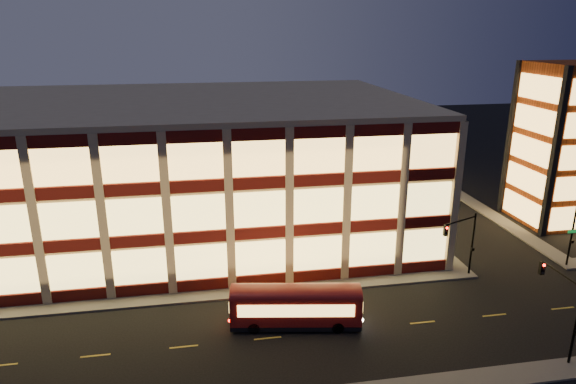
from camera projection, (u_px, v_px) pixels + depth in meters
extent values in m
plane|color=black|center=(210.00, 302.00, 42.30)|extent=(200.00, 200.00, 0.00)
cube|color=#514F4C|center=(173.00, 298.00, 42.71)|extent=(54.00, 2.00, 0.15)
cube|color=#514F4C|center=(397.00, 213.00, 62.00)|extent=(2.00, 30.00, 0.15)
cube|color=#514F4C|center=(481.00, 208.00, 63.82)|extent=(2.00, 30.00, 0.15)
cube|color=tan|center=(174.00, 168.00, 55.57)|extent=(50.00, 30.00, 14.00)
cube|color=tan|center=(169.00, 101.00, 53.34)|extent=(50.40, 30.40, 0.50)
cube|color=#470C0A|center=(173.00, 287.00, 43.36)|extent=(50.10, 0.25, 1.00)
cube|color=#FFD66B|center=(171.00, 264.00, 42.73)|extent=(49.00, 0.20, 3.00)
cube|color=#470C0A|center=(391.00, 209.00, 61.68)|extent=(0.25, 30.10, 1.00)
cube|color=#FFD66B|center=(392.00, 193.00, 61.03)|extent=(0.20, 29.00, 3.00)
cube|color=#470C0A|center=(169.00, 239.00, 42.01)|extent=(50.10, 0.25, 1.00)
cube|color=#FFD66B|center=(167.00, 215.00, 41.38)|extent=(49.00, 0.20, 3.00)
cube|color=#470C0A|center=(393.00, 174.00, 60.33)|extent=(0.25, 30.10, 1.00)
cube|color=#FFD66B|center=(394.00, 157.00, 59.68)|extent=(0.20, 29.00, 3.00)
cube|color=#470C0A|center=(165.00, 188.00, 40.65)|extent=(50.10, 0.25, 1.00)
cube|color=#FFD66B|center=(163.00, 162.00, 40.02)|extent=(49.00, 0.20, 3.00)
cube|color=#470C0A|center=(395.00, 138.00, 58.97)|extent=(0.25, 30.10, 1.00)
cube|color=#FFD66B|center=(396.00, 119.00, 58.32)|extent=(0.20, 29.00, 3.00)
cube|color=#8C3814|center=(563.00, 145.00, 57.38)|extent=(8.00, 8.00, 18.00)
cube|color=black|center=(555.00, 155.00, 52.97)|extent=(0.60, 0.60, 18.00)
cube|color=black|center=(510.00, 139.00, 60.47)|extent=(0.60, 0.60, 18.00)
cube|color=black|center=(570.00, 136.00, 61.79)|extent=(0.60, 0.60, 18.00)
cube|color=#F9B957|center=(521.00, 208.00, 58.93)|extent=(0.16, 6.60, 2.60)
cube|color=#F9B957|center=(525.00, 179.00, 57.88)|extent=(0.16, 6.60, 2.60)
cube|color=#F9B957|center=(530.00, 150.00, 56.83)|extent=(0.16, 6.60, 2.60)
cube|color=#F9B957|center=(534.00, 119.00, 55.78)|extent=(0.16, 6.60, 2.60)
cube|color=#F9B957|center=(539.00, 88.00, 54.74)|extent=(0.16, 6.60, 2.60)
cylinder|color=black|center=(472.00, 244.00, 46.01)|extent=(0.18, 0.18, 6.00)
cylinder|color=black|center=(461.00, 220.00, 44.18)|extent=(3.56, 1.63, 0.14)
cube|color=black|center=(446.00, 230.00, 43.35)|extent=(0.32, 0.32, 0.95)
sphere|color=#FF0C05|center=(447.00, 228.00, 43.09)|extent=(0.20, 0.20, 0.20)
cube|color=black|center=(473.00, 249.00, 45.94)|extent=(0.25, 0.18, 0.28)
cylinder|color=black|center=(571.00, 237.00, 47.66)|extent=(0.18, 0.18, 6.00)
cube|color=black|center=(572.00, 242.00, 47.60)|extent=(0.25, 0.18, 0.28)
cube|color=#0C7226|center=(574.00, 231.00, 47.34)|extent=(1.20, 0.06, 0.28)
cylinder|color=black|center=(576.00, 325.00, 33.55)|extent=(0.18, 0.18, 6.00)
cylinder|color=black|center=(562.00, 274.00, 34.59)|extent=(0.14, 4.00, 0.14)
cube|color=black|center=(542.00, 268.00, 36.62)|extent=(0.32, 0.32, 0.95)
sphere|color=#FF0C05|center=(544.00, 265.00, 36.36)|extent=(0.20, 0.20, 0.20)
cube|color=#770706|center=(296.00, 306.00, 38.51)|extent=(9.99, 4.00, 2.24)
cube|color=black|center=(296.00, 321.00, 38.91)|extent=(9.99, 4.00, 0.34)
cylinder|color=black|center=(254.00, 328.00, 37.84)|extent=(0.91, 0.43, 0.87)
cylinder|color=black|center=(255.00, 313.00, 39.87)|extent=(0.91, 0.43, 0.87)
cylinder|color=black|center=(338.00, 327.00, 37.89)|extent=(0.91, 0.43, 0.87)
cylinder|color=black|center=(335.00, 312.00, 39.93)|extent=(0.91, 0.43, 0.87)
cube|color=#F9B957|center=(296.00, 311.00, 37.23)|extent=(8.45, 1.47, 0.97)
cube|color=#F9B957|center=(295.00, 294.00, 39.60)|extent=(8.45, 1.47, 0.97)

